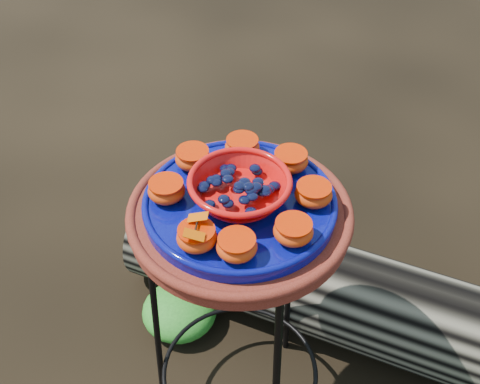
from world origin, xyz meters
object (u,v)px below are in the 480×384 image
Objects in this scene: cobalt_plate at (240,205)px; red_bowl at (240,190)px; terracotta_saucer at (240,216)px; driftwood_log at (378,307)px; plant_stand at (240,325)px.

cobalt_plate is 0.04m from red_bowl.
driftwood_log is (0.18, 0.41, -0.57)m from terracotta_saucer.
plant_stand reaches higher than driftwood_log.
cobalt_plate reaches higher than plant_stand.
driftwood_log is (0.18, 0.41, -0.64)m from red_bowl.
terracotta_saucer is 0.29× the size of driftwood_log.
terracotta_saucer is (0.00, 0.00, 0.37)m from plant_stand.
terracotta_saucer reaches higher than plant_stand.
driftwood_log is at bearing 66.02° from red_bowl.
cobalt_plate is (0.00, 0.00, 0.03)m from terracotta_saucer.
terracotta_saucer is 0.03m from cobalt_plate.
cobalt_plate is at bearing -113.98° from driftwood_log.
driftwood_log is (0.18, 0.41, -0.21)m from plant_stand.
cobalt_plate reaches higher than terracotta_saucer.
cobalt_plate is at bearing 0.00° from terracotta_saucer.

